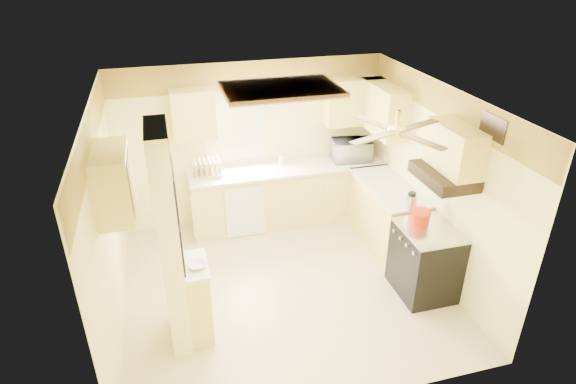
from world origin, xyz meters
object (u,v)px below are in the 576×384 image
object	(u,v)px
dutch_oven	(420,217)
kettle	(411,201)
stove	(425,261)
bowl	(198,265)
microwave	(351,150)

from	to	relation	value
dutch_oven	kettle	bearing A→B (deg)	81.08
stove	kettle	bearing A→B (deg)	90.23
stove	kettle	xyz separation A→B (m)	(-0.00, 0.49, 0.59)
bowl	stove	bearing A→B (deg)	1.30
stove	microwave	bearing A→B (deg)	93.99
microwave	dutch_oven	distance (m)	2.00
microwave	kettle	size ratio (longest dim) A/B	2.56
microwave	bowl	bearing A→B (deg)	47.87
microwave	kettle	world-z (taller)	microwave
microwave	bowl	distance (m)	3.44
bowl	kettle	distance (m)	2.82
stove	bowl	xyz separation A→B (m)	(-2.77, -0.06, 0.50)
microwave	stove	bearing A→B (deg)	101.48
stove	kettle	size ratio (longest dim) A/B	4.02
stove	kettle	distance (m)	0.76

